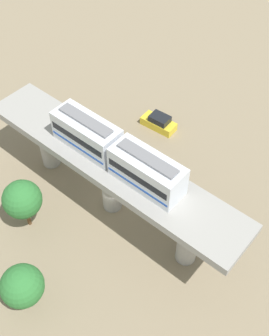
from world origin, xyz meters
name	(u,v)px	position (x,y,z in m)	size (l,w,h in m)	color
ground_plane	(113,205)	(0.00, 0.00, 0.00)	(120.00, 120.00, 0.00)	#84755B
viaduct	(110,171)	(0.00, 0.00, 5.31)	(5.20, 28.00, 6.98)	#999691
train	(116,152)	(0.00, 0.80, 8.52)	(2.64, 13.55, 3.24)	silver
parked_car_white	(123,150)	(-6.01, -3.91, 0.74)	(2.50, 4.45, 1.76)	white
parked_car_yellow	(159,122)	(-12.18, -3.62, 0.74)	(2.06, 4.31, 1.76)	yellow
tree_near_viaduct	(22,199)	(6.91, -4.72, 3.92)	(3.69, 3.69, 5.78)	brown
tree_mid_lot	(22,286)	(12.29, 1.50, 3.17)	(3.62, 3.62, 4.99)	brown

